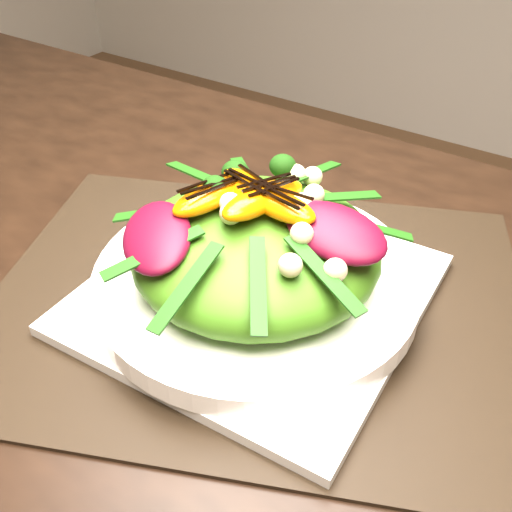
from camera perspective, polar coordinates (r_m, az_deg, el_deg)
The scene contains 9 objects.
placemat at distance 0.52m, azimuth 0.00°, elevation -4.12°, with size 0.45×0.34×0.00m, color black.
plate_base at distance 0.51m, azimuth 0.00°, elevation -3.55°, with size 0.26×0.26×0.01m, color silver.
salad_bowl at distance 0.50m, azimuth 0.00°, elevation -2.26°, with size 0.27×0.27×0.02m, color white.
lettuce_mound at distance 0.48m, azimuth 0.00°, elevation 0.68°, with size 0.20×0.20×0.07m, color #407215.
radicchio_leaf at distance 0.44m, azimuth 7.60°, elevation 2.28°, with size 0.08×0.05×0.02m, color #480717.
orange_segment at distance 0.48m, azimuth -1.28°, elevation 6.59°, with size 0.06×0.03×0.02m, color #DC6003.
broccoli_floret at distance 0.52m, azimuth -3.52°, elevation 8.65°, with size 0.03×0.03×0.03m, color black.
macadamia_nut at distance 0.41m, azimuth 0.74°, elevation -0.61°, with size 0.02×0.02×0.02m, color #FFF1B3.
balsamic_drizzle at distance 0.48m, azimuth -1.30°, elevation 7.53°, with size 0.04×0.00×0.00m, color black.
Camera 1 is at (0.45, -0.22, 1.10)m, focal length 42.00 mm.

